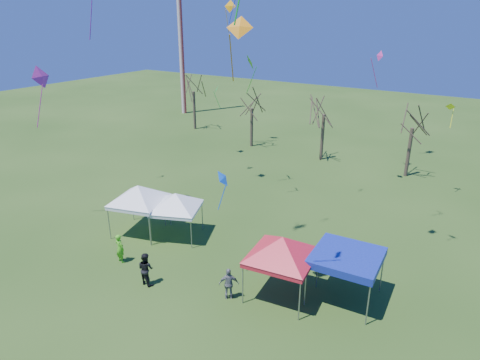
{
  "coord_description": "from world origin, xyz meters",
  "views": [
    {
      "loc": [
        12.68,
        -15.09,
        13.9
      ],
      "look_at": [
        1.32,
        3.0,
        5.55
      ],
      "focal_mm": 32.0,
      "sensor_mm": 36.0,
      "label": 1
    }
  ],
  "objects_px": {
    "tent_red": "(283,241)",
    "person_green": "(120,248)",
    "tent_white_west": "(138,189)",
    "tent_blue": "(347,258)",
    "tree_2": "(325,98)",
    "tree_3": "(415,110)",
    "person_dark": "(146,269)",
    "radio_mast": "(180,24)",
    "tree_0": "(193,78)",
    "tree_1": "(252,94)",
    "tent_white_mid": "(176,196)",
    "person_grey": "(229,284)"
  },
  "relations": [
    {
      "from": "tent_white_west",
      "to": "tent_blue",
      "type": "bearing_deg",
      "value": 1.22
    },
    {
      "from": "person_green",
      "to": "person_dark",
      "type": "relative_size",
      "value": 0.95
    },
    {
      "from": "tree_3",
      "to": "person_green",
      "type": "distance_m",
      "value": 27.14
    },
    {
      "from": "person_grey",
      "to": "tent_blue",
      "type": "bearing_deg",
      "value": 178.77
    },
    {
      "from": "tent_white_west",
      "to": "tent_blue",
      "type": "height_order",
      "value": "tent_white_west"
    },
    {
      "from": "tree_3",
      "to": "tent_white_west",
      "type": "relative_size",
      "value": 1.83
    },
    {
      "from": "tree_1",
      "to": "person_dark",
      "type": "height_order",
      "value": "tree_1"
    },
    {
      "from": "person_dark",
      "to": "radio_mast",
      "type": "bearing_deg",
      "value": -49.33
    },
    {
      "from": "tree_2",
      "to": "radio_mast",
      "type": "bearing_deg",
      "value": 159.43
    },
    {
      "from": "tree_0",
      "to": "tent_blue",
      "type": "xyz_separation_m",
      "value": [
        28.18,
        -23.83,
        -4.08
      ]
    },
    {
      "from": "tent_white_mid",
      "to": "tent_blue",
      "type": "height_order",
      "value": "tent_white_mid"
    },
    {
      "from": "radio_mast",
      "to": "tree_1",
      "type": "xyz_separation_m",
      "value": [
        17.23,
        -9.35,
        -6.71
      ]
    },
    {
      "from": "tent_white_mid",
      "to": "tree_0",
      "type": "bearing_deg",
      "value": 125.45
    },
    {
      "from": "tree_1",
      "to": "tent_blue",
      "type": "bearing_deg",
      "value": -49.37
    },
    {
      "from": "radio_mast",
      "to": "tent_blue",
      "type": "height_order",
      "value": "radio_mast"
    },
    {
      "from": "tree_1",
      "to": "person_green",
      "type": "xyz_separation_m",
      "value": [
        5.64,
        -24.8,
        -4.89
      ]
    },
    {
      "from": "tree_0",
      "to": "tree_1",
      "type": "height_order",
      "value": "tree_0"
    },
    {
      "from": "tree_3",
      "to": "tent_red",
      "type": "height_order",
      "value": "tree_3"
    },
    {
      "from": "tree_1",
      "to": "tree_3",
      "type": "xyz_separation_m",
      "value": [
        16.8,
        -0.6,
        0.29
      ]
    },
    {
      "from": "tent_white_west",
      "to": "tree_1",
      "type": "bearing_deg",
      "value": 100.63
    },
    {
      "from": "tent_white_west",
      "to": "tent_red",
      "type": "bearing_deg",
      "value": -6.25
    },
    {
      "from": "tree_0",
      "to": "tree_2",
      "type": "bearing_deg",
      "value": -9.24
    },
    {
      "from": "tree_3",
      "to": "tree_2",
      "type": "bearing_deg",
      "value": 177.73
    },
    {
      "from": "tent_blue",
      "to": "person_dark",
      "type": "distance_m",
      "value": 10.69
    },
    {
      "from": "tree_2",
      "to": "tent_white_mid",
      "type": "height_order",
      "value": "tree_2"
    },
    {
      "from": "tent_red",
      "to": "person_green",
      "type": "bearing_deg",
      "value": -167.21
    },
    {
      "from": "radio_mast",
      "to": "tree_0",
      "type": "distance_m",
      "value": 11.45
    },
    {
      "from": "tent_red",
      "to": "tree_2",
      "type": "bearing_deg",
      "value": 106.98
    },
    {
      "from": "tree_0",
      "to": "tree_1",
      "type": "bearing_deg",
      "value": -15.18
    },
    {
      "from": "radio_mast",
      "to": "tree_0",
      "type": "relative_size",
      "value": 2.96
    },
    {
      "from": "tree_2",
      "to": "person_green",
      "type": "distance_m",
      "value": 25.26
    },
    {
      "from": "tree_2",
      "to": "tent_blue",
      "type": "height_order",
      "value": "tree_2"
    },
    {
      "from": "tree_3",
      "to": "radio_mast",
      "type": "bearing_deg",
      "value": 163.69
    },
    {
      "from": "tree_3",
      "to": "person_grey",
      "type": "bearing_deg",
      "value": -98.92
    },
    {
      "from": "tree_3",
      "to": "person_dark",
      "type": "height_order",
      "value": "tree_3"
    },
    {
      "from": "tree_2",
      "to": "tent_white_west",
      "type": "relative_size",
      "value": 1.9
    },
    {
      "from": "tree_0",
      "to": "person_grey",
      "type": "xyz_separation_m",
      "value": [
        23.16,
        -27.04,
        -5.61
      ]
    },
    {
      "from": "tree_3",
      "to": "person_grey",
      "type": "relative_size",
      "value": 4.5
    },
    {
      "from": "person_green",
      "to": "tent_white_west",
      "type": "bearing_deg",
      "value": -55.21
    },
    {
      "from": "tree_0",
      "to": "radio_mast",
      "type": "bearing_deg",
      "value": 137.23
    },
    {
      "from": "tree_1",
      "to": "tree_3",
      "type": "height_order",
      "value": "tree_3"
    },
    {
      "from": "tree_2",
      "to": "tree_3",
      "type": "relative_size",
      "value": 1.03
    },
    {
      "from": "tree_0",
      "to": "tent_white_west",
      "type": "relative_size",
      "value": 1.96
    },
    {
      "from": "tent_blue",
      "to": "person_green",
      "type": "relative_size",
      "value": 1.94
    },
    {
      "from": "tent_blue",
      "to": "person_dark",
      "type": "relative_size",
      "value": 1.85
    },
    {
      "from": "radio_mast",
      "to": "person_dark",
      "type": "height_order",
      "value": "radio_mast"
    },
    {
      "from": "tent_white_mid",
      "to": "person_green",
      "type": "relative_size",
      "value": 2.09
    },
    {
      "from": "tent_blue",
      "to": "tent_red",
      "type": "bearing_deg",
      "value": -152.04
    },
    {
      "from": "radio_mast",
      "to": "tree_0",
      "type": "bearing_deg",
      "value": -42.77
    },
    {
      "from": "tree_2",
      "to": "tent_white_west",
      "type": "height_order",
      "value": "tree_2"
    }
  ]
}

